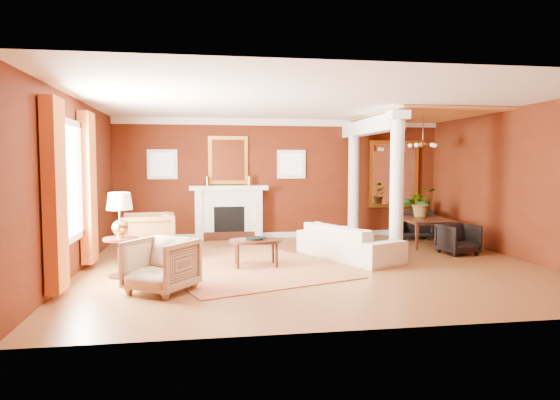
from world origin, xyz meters
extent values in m
plane|color=brown|center=(0.00, 0.00, 0.00)|extent=(8.00, 8.00, 0.00)
cube|color=#521B0B|center=(0.00, 3.50, 1.45)|extent=(8.00, 0.04, 2.90)
cube|color=#521B0B|center=(0.00, -3.50, 1.45)|extent=(8.00, 0.04, 2.90)
cube|color=#521B0B|center=(-4.00, 0.00, 1.45)|extent=(0.04, 7.00, 2.90)
cube|color=#521B0B|center=(4.00, 0.00, 1.45)|extent=(0.04, 7.00, 2.90)
cube|color=white|center=(0.00, 0.00, 2.90)|extent=(8.00, 7.00, 0.04)
cube|color=white|center=(-1.30, 3.33, 0.60)|extent=(1.60, 0.34, 1.20)
cube|color=black|center=(-1.30, 3.16, 0.45)|extent=(0.72, 0.03, 0.70)
cube|color=black|center=(-1.30, 3.16, 0.10)|extent=(1.20, 0.05, 0.20)
cube|color=white|center=(-1.30, 3.29, 1.24)|extent=(1.85, 0.42, 0.10)
cube|color=white|center=(-2.00, 3.30, 0.60)|extent=(0.16, 0.40, 1.20)
cube|color=white|center=(-0.60, 3.30, 0.60)|extent=(0.16, 0.40, 1.20)
cube|color=yellow|center=(-1.30, 3.46, 1.90)|extent=(0.95, 0.06, 1.15)
cube|color=white|center=(-1.30, 3.42, 1.90)|extent=(0.78, 0.02, 0.98)
cube|color=white|center=(-2.85, 3.47, 1.80)|extent=(0.70, 0.06, 0.70)
cube|color=white|center=(-2.85, 3.44, 1.80)|extent=(0.54, 0.02, 0.54)
cube|color=white|center=(0.25, 3.47, 1.80)|extent=(0.70, 0.06, 0.70)
cube|color=white|center=(0.25, 3.44, 1.80)|extent=(0.54, 0.02, 0.54)
cube|color=white|center=(-3.98, -0.60, 1.55)|extent=(0.03, 1.30, 1.70)
cube|color=white|center=(-3.95, -1.30, 1.55)|extent=(0.08, 0.10, 1.90)
cube|color=white|center=(-3.95, 0.10, 1.55)|extent=(0.08, 0.10, 1.90)
cube|color=#AF571E|center=(-3.88, -1.60, 1.40)|extent=(0.18, 0.55, 2.60)
cube|color=#AF571E|center=(-3.88, 0.40, 1.40)|extent=(0.18, 0.55, 2.60)
cube|color=white|center=(1.70, 0.30, 0.10)|extent=(0.34, 0.34, 0.20)
cylinder|color=white|center=(1.70, 0.30, 1.45)|extent=(0.26, 0.26, 2.50)
cube|color=white|center=(1.70, 0.30, 2.72)|extent=(0.36, 0.36, 0.16)
cube|color=white|center=(1.70, 3.00, 0.10)|extent=(0.34, 0.34, 0.20)
cylinder|color=white|center=(1.70, 3.00, 1.45)|extent=(0.26, 0.26, 2.50)
cube|color=white|center=(1.70, 3.00, 2.72)|extent=(0.36, 0.36, 0.16)
cube|color=white|center=(1.70, 1.90, 2.62)|extent=(0.30, 3.20, 0.32)
cube|color=#E29242|center=(2.85, 1.75, 2.87)|extent=(2.30, 3.40, 0.04)
cube|color=yellow|center=(2.90, 3.46, 1.55)|extent=(1.30, 0.06, 1.70)
cube|color=white|center=(2.90, 3.42, 1.55)|extent=(1.10, 0.02, 1.50)
cylinder|color=#AD7336|center=(2.90, 1.80, 2.58)|extent=(0.02, 0.02, 0.65)
sphere|color=#AD7336|center=(2.90, 1.80, 2.25)|extent=(0.20, 0.20, 0.20)
sphere|color=#EAE4C6|center=(3.18, 1.80, 2.22)|extent=(0.09, 0.09, 0.09)
sphere|color=#EAE4C6|center=(2.99, 2.07, 2.22)|extent=(0.09, 0.09, 0.09)
sphere|color=#EAE4C6|center=(2.67, 1.96, 2.22)|extent=(0.09, 0.09, 0.09)
sphere|color=#EAE4C6|center=(2.67, 1.64, 2.22)|extent=(0.09, 0.09, 0.09)
sphere|color=#EAE4C6|center=(2.99, 1.53, 2.22)|extent=(0.09, 0.09, 0.09)
cube|color=white|center=(0.00, 3.46, 2.82)|extent=(8.00, 0.08, 0.16)
cube|color=white|center=(0.00, 3.46, 0.06)|extent=(8.00, 0.08, 0.12)
cube|color=maroon|center=(-1.29, 0.14, 0.01)|extent=(3.87, 4.43, 0.01)
imported|color=#F1E1CA|center=(0.83, 0.50, 0.44)|extent=(1.50, 2.31, 0.87)
imported|color=black|center=(-2.95, 1.06, 0.49)|extent=(0.97, 1.02, 0.97)
imported|color=tan|center=(-2.52, -1.50, 0.42)|extent=(1.11, 1.10, 0.84)
cylinder|color=black|center=(-1.00, 0.03, 0.46)|extent=(0.96, 0.96, 0.05)
cylinder|color=black|center=(-1.34, -0.18, 0.21)|extent=(0.05, 0.05, 0.43)
cylinder|color=black|center=(-0.67, -0.18, 0.21)|extent=(0.05, 0.05, 0.43)
cylinder|color=black|center=(-1.34, 0.24, 0.21)|extent=(0.05, 0.05, 0.43)
cylinder|color=black|center=(-0.67, 0.24, 0.21)|extent=(0.05, 0.05, 0.43)
imported|color=black|center=(-0.99, 0.02, 0.59)|extent=(0.15, 0.05, 0.21)
cylinder|color=black|center=(-3.23, -0.43, 0.02)|extent=(0.40, 0.40, 0.04)
cylinder|color=black|center=(-3.23, -0.43, 0.31)|extent=(0.10, 0.10, 0.62)
cylinder|color=black|center=(-3.23, -0.43, 0.62)|extent=(0.54, 0.54, 0.04)
sphere|color=#AD7336|center=(-3.23, -0.43, 0.80)|extent=(0.25, 0.25, 0.25)
cylinder|color=#AD7336|center=(-3.23, -0.43, 0.98)|extent=(0.03, 0.03, 0.27)
cone|color=#EAE4C6|center=(-3.23, -0.43, 1.22)|extent=(0.40, 0.40, 0.27)
imported|color=black|center=(2.99, 1.89, 0.48)|extent=(0.74, 1.77, 0.97)
imported|color=black|center=(3.14, 0.60, 0.33)|extent=(0.75, 0.71, 0.67)
imported|color=black|center=(3.15, 2.78, 0.39)|extent=(0.86, 0.82, 0.79)
sphere|color=#123B18|center=(3.50, 3.00, 0.18)|extent=(0.37, 0.37, 0.37)
cylinder|color=#123B18|center=(3.50, 3.00, 0.44)|extent=(0.33, 0.33, 0.88)
imported|color=#26591E|center=(2.98, 1.97, 1.22)|extent=(0.72, 0.77, 0.52)
camera|label=1|loc=(-1.94, -8.63, 1.82)|focal=32.00mm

